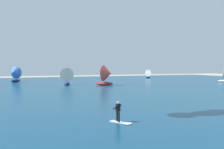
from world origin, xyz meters
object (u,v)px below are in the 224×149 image
sailboat_outermost (107,75)px  sailboat_far_right (67,76)px  kitesurfer (120,115)px  sailboat_far_left (149,74)px  sailboat_near_shore (14,74)px

sailboat_outermost → sailboat_far_right: bearing=143.7°
kitesurfer → sailboat_far_left: bearing=56.3°
sailboat_near_shore → sailboat_outermost: 28.50m
kitesurfer → sailboat_far_right: 39.69m
sailboat_near_shore → sailboat_far_right: sailboat_near_shore is taller
kitesurfer → sailboat_outermost: sailboat_outermost is taller
sailboat_far_left → sailboat_far_right: bearing=-150.5°
sailboat_far_left → sailboat_far_right: (-35.49, -20.07, 0.47)m
sailboat_near_shore → sailboat_far_right: bearing=-52.1°
sailboat_far_left → sailboat_outermost: bearing=-136.6°
kitesurfer → sailboat_near_shore: bearing=97.7°
sailboat_far_right → sailboat_near_shore: bearing=127.9°
kitesurfer → sailboat_near_shore: 54.79m
kitesurfer → sailboat_outermost: size_ratio=0.38×
sailboat_outermost → sailboat_near_shore: bearing=133.4°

